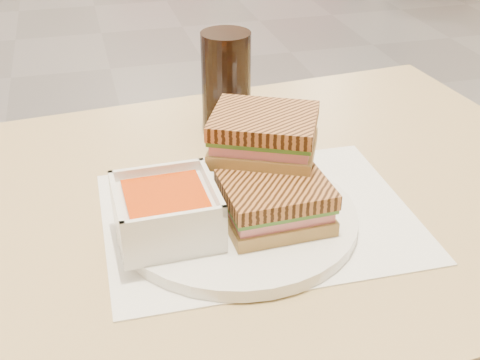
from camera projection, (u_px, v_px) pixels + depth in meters
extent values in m
cube|color=tan|center=(164.00, 220.00, 0.83)|extent=(1.26, 0.81, 0.03)
cylinder|color=tan|center=(379.00, 240.00, 1.43)|extent=(0.06, 0.06, 0.72)
cube|color=white|center=(258.00, 216.00, 0.81)|extent=(0.39, 0.31, 0.00)
cylinder|color=white|center=(237.00, 218.00, 0.79)|extent=(0.30, 0.30, 0.02)
cube|color=white|center=(167.00, 216.00, 0.74)|extent=(0.12, 0.12, 0.05)
cube|color=#D24206|center=(165.00, 196.00, 0.73)|extent=(0.09, 0.09, 0.01)
cube|color=white|center=(212.00, 186.00, 0.74)|extent=(0.01, 0.12, 0.01)
cube|color=white|center=(116.00, 200.00, 0.71)|extent=(0.01, 0.12, 0.01)
cube|color=white|center=(157.00, 170.00, 0.77)|extent=(0.12, 0.01, 0.01)
cube|color=white|center=(174.00, 219.00, 0.68)|extent=(0.12, 0.01, 0.01)
cube|color=#9F7A40|center=(275.00, 215.00, 0.77)|extent=(0.13, 0.11, 0.02)
cube|color=#DD7A7E|center=(275.00, 205.00, 0.76)|extent=(0.12, 0.10, 0.01)
cube|color=#386B23|center=(275.00, 198.00, 0.75)|extent=(0.12, 0.10, 0.01)
cube|color=#9D5F2E|center=(276.00, 189.00, 0.75)|extent=(0.13, 0.11, 0.02)
cube|color=#9F7A40|center=(264.00, 148.00, 0.81)|extent=(0.16, 0.15, 0.02)
cube|color=#DD7A7E|center=(264.00, 137.00, 0.80)|extent=(0.15, 0.14, 0.01)
cube|color=#386B23|center=(264.00, 130.00, 0.79)|extent=(0.16, 0.15, 0.01)
cube|color=#9D5F2E|center=(264.00, 121.00, 0.79)|extent=(0.16, 0.15, 0.02)
cylinder|color=black|center=(226.00, 84.00, 0.98)|extent=(0.08, 0.08, 0.16)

